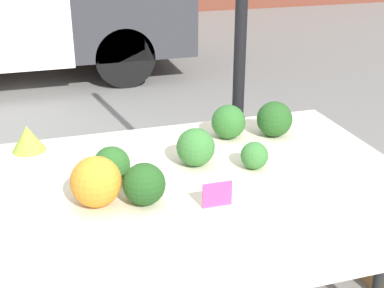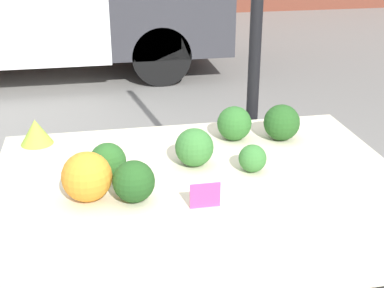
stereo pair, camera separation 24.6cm
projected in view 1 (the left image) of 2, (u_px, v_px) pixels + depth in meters
tent_pole at (240, 46)px, 3.05m from camera, size 0.07×0.07×2.41m
market_table at (196, 186)px, 2.47m from camera, size 1.78×0.91×0.84m
orange_cauliflower at (96, 182)px, 2.07m from camera, size 0.20×0.20×0.20m
romanesco_head at (28, 138)px, 2.56m from camera, size 0.16×0.16×0.13m
broccoli_head_0 at (274, 119)px, 2.73m from camera, size 0.18×0.18×0.18m
broccoli_head_1 at (196, 147)px, 2.41m from camera, size 0.17×0.17×0.17m
broccoli_head_2 at (112, 165)px, 2.26m from camera, size 0.16×0.16×0.16m
broccoli_head_3 at (254, 156)px, 2.39m from camera, size 0.12×0.12×0.12m
broccoli_head_4 at (228, 122)px, 2.70m from camera, size 0.17×0.17×0.17m
broccoli_head_5 at (144, 184)px, 2.09m from camera, size 0.17×0.17×0.17m
price_sign at (217, 194)px, 2.08m from camera, size 0.12×0.01×0.10m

